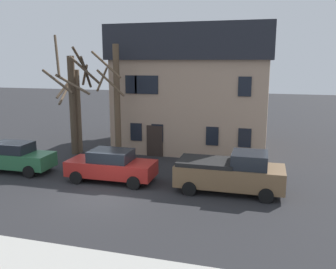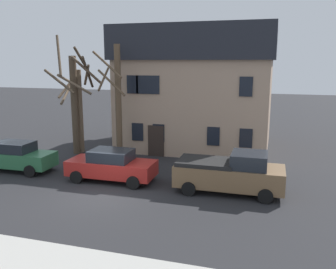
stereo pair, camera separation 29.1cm
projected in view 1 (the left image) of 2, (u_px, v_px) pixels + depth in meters
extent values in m
plane|color=#262628|center=(102.00, 197.00, 17.17)|extent=(120.00, 120.00, 0.00)
cube|color=tan|center=(197.00, 103.00, 27.46)|extent=(10.46, 8.51, 6.40)
cube|color=#23262D|center=(197.00, 44.00, 26.59)|extent=(10.96, 9.01, 2.30)
cube|color=#2D231E|center=(155.00, 141.00, 24.34)|extent=(1.10, 0.12, 2.10)
cube|color=black|center=(136.00, 132.00, 24.59)|extent=(0.80, 0.08, 1.20)
cube|color=black|center=(157.00, 133.00, 24.20)|extent=(0.80, 0.08, 1.20)
cube|color=black|center=(212.00, 136.00, 23.22)|extent=(0.80, 0.08, 1.20)
cube|color=black|center=(245.00, 138.00, 22.68)|extent=(0.80, 0.08, 1.20)
cube|color=black|center=(131.00, 84.00, 24.03)|extent=(0.80, 0.08, 1.20)
cube|color=black|center=(141.00, 85.00, 23.86)|extent=(0.80, 0.08, 1.20)
cube|color=black|center=(152.00, 85.00, 23.65)|extent=(0.80, 0.08, 1.20)
cube|color=black|center=(245.00, 87.00, 22.08)|extent=(0.80, 0.08, 1.20)
cylinder|color=#4C3D2D|center=(73.00, 106.00, 24.55)|extent=(0.48, 0.48, 6.67)
cylinder|color=#4C3D2D|center=(57.00, 55.00, 23.59)|extent=(1.21, 1.58, 2.69)
cylinder|color=#4C3D2D|center=(86.00, 72.00, 24.04)|extent=(0.61, 2.12, 2.14)
cylinder|color=#4C3D2D|center=(80.00, 60.00, 23.68)|extent=(0.31, 1.59, 1.64)
cylinder|color=#4C3D2D|center=(57.00, 81.00, 23.14)|extent=(2.56, 0.79, 1.54)
cylinder|color=brown|center=(77.00, 112.00, 25.09)|extent=(0.49, 0.49, 5.76)
cylinder|color=brown|center=(64.00, 94.00, 24.95)|extent=(0.48, 1.88, 1.29)
cylinder|color=brown|center=(85.00, 75.00, 24.87)|extent=(1.06, 1.14, 1.46)
cylinder|color=brown|center=(66.00, 85.00, 25.20)|extent=(0.67, 1.96, 1.75)
cylinder|color=brown|center=(85.00, 70.00, 23.80)|extent=(1.18, 2.17, 1.91)
cylinder|color=brown|center=(73.00, 85.00, 23.65)|extent=(2.18, 0.88, 1.41)
cylinder|color=brown|center=(117.00, 103.00, 23.12)|extent=(0.40, 0.40, 7.37)
cylinder|color=brown|center=(106.00, 64.00, 21.73)|extent=(2.14, 0.59, 1.65)
cylinder|color=brown|center=(102.00, 79.00, 22.97)|extent=(0.34, 1.97, 1.44)
cylinder|color=brown|center=(110.00, 83.00, 22.04)|extent=(1.83, 0.20, 1.62)
cube|color=#2D6B42|center=(13.00, 159.00, 21.05)|extent=(4.79, 1.84, 0.83)
cube|color=#1E232B|center=(12.00, 147.00, 20.91)|extent=(2.22, 1.57, 0.58)
cylinder|color=black|center=(47.00, 163.00, 21.56)|extent=(0.69, 0.24, 0.68)
cylinder|color=black|center=(29.00, 172.00, 19.93)|extent=(0.69, 0.24, 0.68)
cylinder|color=black|center=(0.00, 160.00, 22.33)|extent=(0.69, 0.24, 0.68)
cube|color=#AD231E|center=(111.00, 168.00, 19.34)|extent=(4.71, 1.89, 0.80)
cube|color=#1E232B|center=(111.00, 156.00, 19.20)|extent=(2.17, 1.65, 0.58)
cylinder|color=black|center=(145.00, 172.00, 19.88)|extent=(0.68, 0.23, 0.68)
cylinder|color=black|center=(134.00, 183.00, 18.13)|extent=(0.68, 0.23, 0.68)
cylinder|color=black|center=(92.00, 168.00, 20.70)|extent=(0.68, 0.23, 0.68)
cylinder|color=black|center=(76.00, 178.00, 18.95)|extent=(0.68, 0.23, 0.68)
cube|color=brown|center=(229.00, 175.00, 17.72)|extent=(5.24, 2.10, 1.03)
cube|color=#1E232B|center=(250.00, 160.00, 17.30)|extent=(1.69, 1.82, 0.70)
cube|color=black|center=(206.00, 162.00, 17.89)|extent=(2.73, 2.00, 0.20)
cylinder|color=black|center=(266.00, 181.00, 18.33)|extent=(0.68, 0.23, 0.68)
cylinder|color=black|center=(266.00, 196.00, 16.39)|extent=(0.68, 0.23, 0.68)
cylinder|color=black|center=(197.00, 176.00, 19.24)|extent=(0.68, 0.23, 0.68)
cylinder|color=black|center=(189.00, 189.00, 17.30)|extent=(0.68, 0.23, 0.68)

